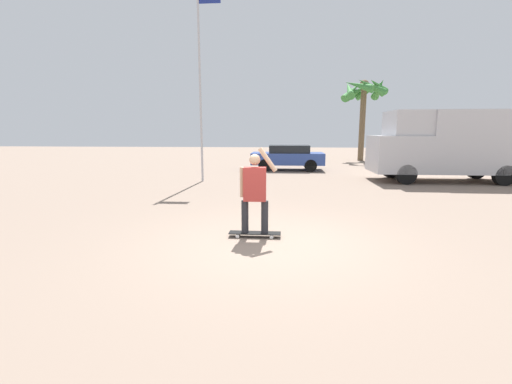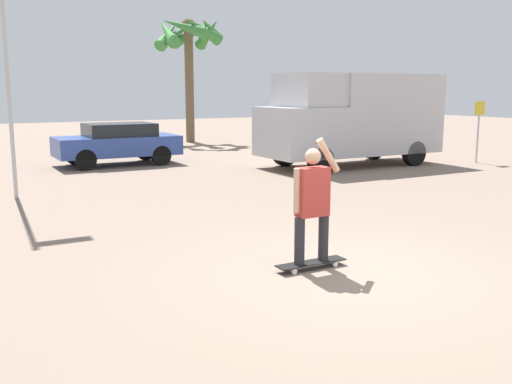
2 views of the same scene
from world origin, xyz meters
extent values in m
plane|color=gray|center=(0.00, 0.00, 0.00)|extent=(80.00, 80.00, 0.00)
cube|color=black|center=(-0.33, 0.39, 0.08)|extent=(1.03, 0.24, 0.02)
cylinder|color=white|center=(-0.66, 0.29, 0.04)|extent=(0.08, 0.03, 0.08)
cylinder|color=white|center=(-0.66, 0.49, 0.04)|extent=(0.08, 0.03, 0.08)
cylinder|color=white|center=(0.01, 0.29, 0.04)|extent=(0.08, 0.03, 0.08)
cylinder|color=white|center=(0.01, 0.49, 0.04)|extent=(0.08, 0.03, 0.08)
cylinder|color=#28282D|center=(-0.52, 0.39, 0.42)|extent=(0.14, 0.14, 0.65)
cylinder|color=#28282D|center=(-0.13, 0.39, 0.42)|extent=(0.14, 0.14, 0.65)
cube|color=#B23833|center=(-0.33, 0.39, 1.07)|extent=(0.44, 0.22, 0.66)
sphere|color=tan|center=(-0.33, 0.39, 1.55)|extent=(0.21, 0.21, 0.21)
cylinder|color=tan|center=(-0.58, 0.39, 1.11)|extent=(0.09, 0.09, 0.59)
cylinder|color=tan|center=(-0.08, 0.39, 1.55)|extent=(0.38, 0.09, 0.48)
cylinder|color=black|center=(5.11, 7.78, 0.40)|extent=(0.80, 0.28, 0.80)
cylinder|color=black|center=(5.11, 9.76, 0.40)|extent=(0.80, 0.28, 0.80)
cylinder|color=black|center=(8.81, 7.78, 0.40)|extent=(0.80, 0.28, 0.80)
cylinder|color=black|center=(8.81, 9.76, 0.40)|extent=(0.80, 0.28, 0.80)
cube|color=#BCBCC1|center=(5.02, 8.77, 1.15)|extent=(2.09, 2.26, 1.51)
cube|color=black|center=(4.60, 8.77, 1.46)|extent=(0.04, 1.92, 0.76)
cube|color=#BCBCC1|center=(8.01, 8.77, 1.66)|extent=(3.89, 2.26, 2.52)
cube|color=#BCBCC1|center=(5.33, 8.77, 2.42)|extent=(1.46, 2.08, 1.01)
cylinder|color=black|center=(-0.77, 11.83, 0.32)|extent=(0.65, 0.22, 0.65)
cylinder|color=black|center=(-0.77, 13.41, 0.32)|extent=(0.65, 0.22, 0.65)
cylinder|color=black|center=(1.65, 11.83, 0.32)|extent=(0.65, 0.22, 0.65)
cylinder|color=black|center=(1.65, 13.41, 0.32)|extent=(0.65, 0.22, 0.65)
cube|color=#2D4793|center=(0.44, 12.62, 0.63)|extent=(3.90, 1.80, 0.62)
cube|color=black|center=(0.54, 12.62, 1.15)|extent=(2.14, 1.59, 0.41)
cylinder|color=brown|center=(5.83, 19.34, 2.67)|extent=(0.40, 0.40, 5.35)
sphere|color=brown|center=(5.83, 19.34, 5.35)|extent=(0.65, 0.65, 0.65)
cone|color=#387F38|center=(6.86, 19.37, 5.06)|extent=(0.64, 2.11, 1.46)
cone|color=#387F38|center=(6.38, 20.21, 5.07)|extent=(2.08, 1.61, 1.44)
cone|color=#387F38|center=(5.63, 20.35, 5.03)|extent=(2.13, 0.97, 1.56)
cone|color=#387F38|center=(5.14, 20.11, 4.99)|extent=(1.88, 1.77, 1.66)
cone|color=#387F38|center=(4.80, 19.35, 5.02)|extent=(0.59, 2.05, 1.58)
cone|color=#387F38|center=(5.28, 18.48, 5.17)|extent=(2.11, 1.63, 1.14)
cone|color=#387F38|center=(6.07, 18.35, 5.10)|extent=(2.19, 1.06, 1.35)
cone|color=#387F38|center=(6.58, 18.65, 5.17)|extent=(1.87, 1.96, 1.16)
cylinder|color=#B7B7BC|center=(-3.19, 8.02, 3.82)|extent=(0.09, 0.09, 7.64)
cylinder|color=#B7B7BC|center=(11.18, 7.28, 1.02)|extent=(0.06, 0.06, 2.05)
cube|color=gold|center=(11.18, 7.26, 1.83)|extent=(0.44, 0.02, 0.44)
camera|label=1|loc=(0.22, -6.17, 2.08)|focal=24.00mm
camera|label=2|loc=(-4.64, -5.79, 2.41)|focal=40.00mm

